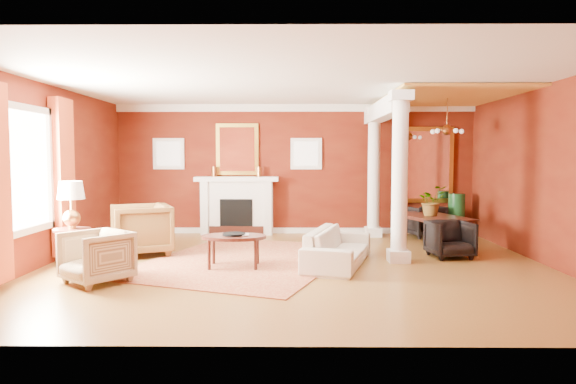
{
  "coord_description": "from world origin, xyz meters",
  "views": [
    {
      "loc": [
        -0.04,
        -8.09,
        1.74
      ],
      "look_at": [
        -0.13,
        0.42,
        1.15
      ],
      "focal_mm": 32.0,
      "sensor_mm": 36.0,
      "label": 1
    }
  ],
  "objects_px": {
    "sofa": "(338,241)",
    "side_table": "(71,211)",
    "dining_table": "(433,222)",
    "armchair_stripe": "(96,254)",
    "armchair_leopard": "(141,227)",
    "coffee_table": "(234,238)"
  },
  "relations": [
    {
      "from": "sofa",
      "to": "side_table",
      "type": "distance_m",
      "value": 4.15
    },
    {
      "from": "dining_table",
      "to": "armchair_stripe",
      "type": "bearing_deg",
      "value": 100.53
    },
    {
      "from": "dining_table",
      "to": "sofa",
      "type": "bearing_deg",
      "value": 113.56
    },
    {
      "from": "armchair_leopard",
      "to": "coffee_table",
      "type": "distance_m",
      "value": 2.02
    },
    {
      "from": "armchair_stripe",
      "to": "coffee_table",
      "type": "xyz_separation_m",
      "value": [
        1.78,
        1.0,
        0.07
      ]
    },
    {
      "from": "armchair_stripe",
      "to": "dining_table",
      "type": "relative_size",
      "value": 0.48
    },
    {
      "from": "coffee_table",
      "to": "dining_table",
      "type": "xyz_separation_m",
      "value": [
        3.67,
        2.06,
        0.0
      ]
    },
    {
      "from": "sofa",
      "to": "coffee_table",
      "type": "height_order",
      "value": "sofa"
    },
    {
      "from": "side_table",
      "to": "dining_table",
      "type": "distance_m",
      "value": 6.54
    },
    {
      "from": "sofa",
      "to": "coffee_table",
      "type": "bearing_deg",
      "value": 113.63
    },
    {
      "from": "coffee_table",
      "to": "armchair_stripe",
      "type": "bearing_deg",
      "value": -150.63
    },
    {
      "from": "side_table",
      "to": "sofa",
      "type": "bearing_deg",
      "value": 5.6
    },
    {
      "from": "armchair_leopard",
      "to": "side_table",
      "type": "relative_size",
      "value": 0.73
    },
    {
      "from": "coffee_table",
      "to": "dining_table",
      "type": "bearing_deg",
      "value": 29.32
    },
    {
      "from": "armchair_stripe",
      "to": "armchair_leopard",
      "type": "bearing_deg",
      "value": 129.26
    },
    {
      "from": "coffee_table",
      "to": "dining_table",
      "type": "relative_size",
      "value": 0.61
    },
    {
      "from": "armchair_stripe",
      "to": "coffee_table",
      "type": "bearing_deg",
      "value": 69.29
    },
    {
      "from": "armchair_leopard",
      "to": "dining_table",
      "type": "xyz_separation_m",
      "value": [
        5.43,
        1.06,
        -0.03
      ]
    },
    {
      "from": "coffee_table",
      "to": "side_table",
      "type": "xyz_separation_m",
      "value": [
        -2.46,
        -0.19,
        0.44
      ]
    },
    {
      "from": "dining_table",
      "to": "coffee_table",
      "type": "bearing_deg",
      "value": 100.52
    },
    {
      "from": "armchair_leopard",
      "to": "armchair_stripe",
      "type": "relative_size",
      "value": 1.25
    },
    {
      "from": "armchair_leopard",
      "to": "dining_table",
      "type": "height_order",
      "value": "armchair_leopard"
    }
  ]
}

